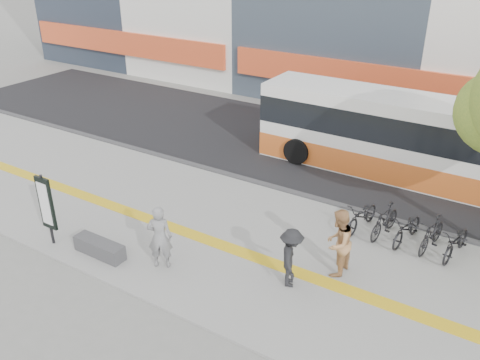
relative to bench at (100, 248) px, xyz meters
The scene contains 12 objects.
ground 2.88m from the bench, 24.78° to the left, with size 120.00×120.00×0.00m, color slate.
sidewalk 3.76m from the bench, 46.08° to the left, with size 40.00×7.00×0.08m, color slate.
tactile_strip 3.41m from the bench, 40.24° to the left, with size 40.00×0.45×0.01m, color gold.
street 10.53m from the bench, 75.70° to the left, with size 40.00×8.00×0.06m, color black.
curb 6.73m from the bench, 67.25° to the left, with size 40.00×0.25×0.14m, color #313133.
bench is the anchor object (origin of this frame).
signboard 1.94m from the bench, 169.19° to the right, with size 0.55×0.10×2.20m.
bus 11.33m from the bench, 59.33° to the left, with size 11.06×2.62×2.94m.
bicycle_row 8.80m from the bench, 36.25° to the left, with size 3.57×1.78×0.99m.
seated_woman 2.00m from the bench, 16.24° to the left, with size 0.67×0.44×1.83m, color black.
pedestrian_tan 6.55m from the bench, 24.73° to the left, with size 0.92×0.71×1.88m, color #AD7D4E.
pedestrian_dark 5.40m from the bench, 17.97° to the left, with size 1.05×0.60×1.62m, color black.
Camera 1 is at (6.91, -9.01, 8.24)m, focal length 37.47 mm.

